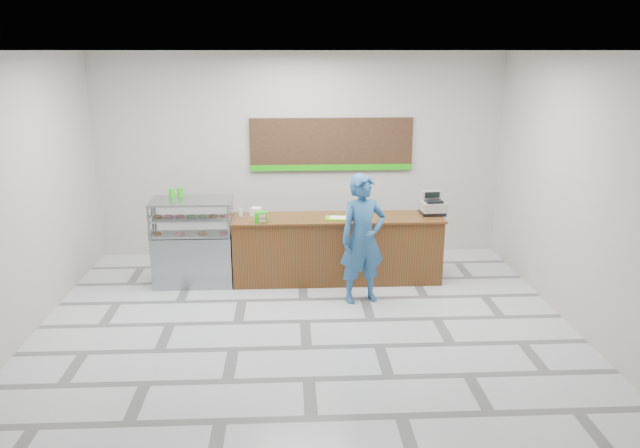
{
  "coord_description": "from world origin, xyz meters",
  "views": [
    {
      "loc": [
        -0.19,
        -7.69,
        3.5
      ],
      "look_at": [
        0.25,
        0.9,
        1.1
      ],
      "focal_mm": 35.0,
      "sensor_mm": 36.0,
      "label": 1
    }
  ],
  "objects_px": {
    "cash_register": "(432,206)",
    "customer": "(363,239)",
    "sales_counter": "(337,249)",
    "display_case": "(193,241)",
    "serving_tray": "(337,218)"
  },
  "relations": [
    {
      "from": "sales_counter",
      "to": "display_case",
      "type": "distance_m",
      "value": 2.23
    },
    {
      "from": "serving_tray",
      "to": "sales_counter",
      "type": "bearing_deg",
      "value": 92.34
    },
    {
      "from": "display_case",
      "to": "cash_register",
      "type": "xyz_separation_m",
      "value": [
        3.72,
        0.11,
        0.48
      ]
    },
    {
      "from": "customer",
      "to": "sales_counter",
      "type": "bearing_deg",
      "value": 93.51
    },
    {
      "from": "display_case",
      "to": "serving_tray",
      "type": "relative_size",
      "value": 3.4
    },
    {
      "from": "cash_register",
      "to": "serving_tray",
      "type": "xyz_separation_m",
      "value": [
        -1.51,
        -0.21,
        -0.12
      ]
    },
    {
      "from": "sales_counter",
      "to": "display_case",
      "type": "relative_size",
      "value": 2.45
    },
    {
      "from": "display_case",
      "to": "customer",
      "type": "height_order",
      "value": "customer"
    },
    {
      "from": "display_case",
      "to": "cash_register",
      "type": "relative_size",
      "value": 3.18
    },
    {
      "from": "cash_register",
      "to": "display_case",
      "type": "bearing_deg",
      "value": 176.44
    },
    {
      "from": "sales_counter",
      "to": "display_case",
      "type": "bearing_deg",
      "value": -180.0
    },
    {
      "from": "customer",
      "to": "display_case",
      "type": "bearing_deg",
      "value": 145.72
    },
    {
      "from": "cash_register",
      "to": "customer",
      "type": "xyz_separation_m",
      "value": [
        -1.21,
        -0.97,
        -0.23
      ]
    },
    {
      "from": "sales_counter",
      "to": "serving_tray",
      "type": "relative_size",
      "value": 8.34
    },
    {
      "from": "sales_counter",
      "to": "customer",
      "type": "bearing_deg",
      "value": -70.91
    }
  ]
}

